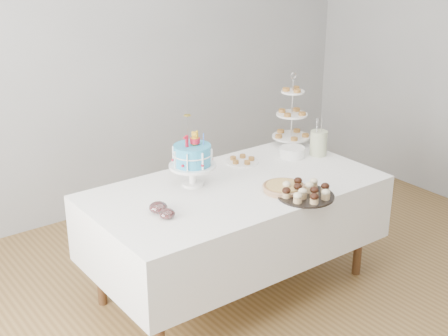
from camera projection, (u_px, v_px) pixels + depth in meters
floor at (262, 308)px, 4.10m from camera, size 5.00×5.00×0.00m
walls at (268, 110)px, 3.60m from camera, size 5.04×4.04×2.70m
table at (235, 217)px, 4.12m from camera, size 1.92×1.02×0.77m
birthday_cake at (193, 167)px, 4.00m from camera, size 0.31×0.31×0.47m
cupcake_tray at (306, 191)px, 3.86m from camera, size 0.36×0.36×0.08m
pie at (284, 188)px, 3.95m from camera, size 0.27×0.27×0.04m
tiered_stand at (292, 115)px, 4.71m from camera, size 0.29×0.29×0.56m
plate_stack at (292, 152)px, 4.53m from camera, size 0.18×0.18×0.07m
pastry_plate at (242, 160)px, 4.43m from camera, size 0.24×0.24×0.04m
jam_bowl_a at (167, 214)px, 3.59m from camera, size 0.10×0.10×0.06m
jam_bowl_b at (158, 208)px, 3.66m from camera, size 0.11×0.11×0.07m
utensil_pitcher at (319, 142)px, 4.54m from camera, size 0.13×0.12×0.28m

